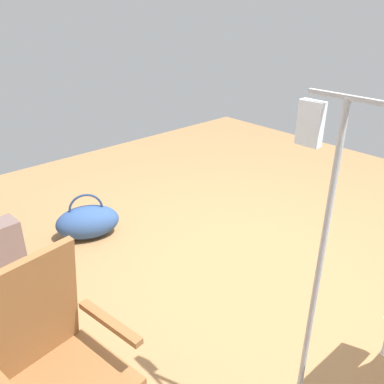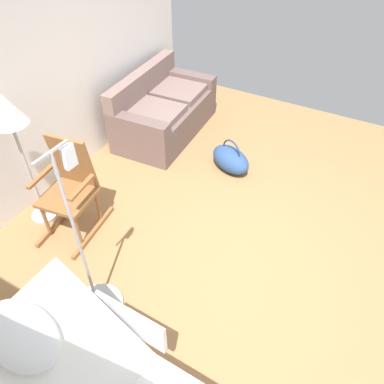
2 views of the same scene
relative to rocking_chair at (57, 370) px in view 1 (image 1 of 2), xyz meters
name	(u,v)px [view 1 (image 1 of 2)]	position (x,y,z in m)	size (l,w,h in m)	color
ground_plane	(243,262)	(0.44, -1.76, -0.50)	(6.46, 6.46, 0.00)	#9E7247
rocking_chair	(57,370)	(0.00, 0.00, 0.00)	(0.82, 0.57, 1.05)	brown
duffel_bag	(88,222)	(1.65, -1.02, -0.35)	(0.51, 0.64, 0.43)	#2D4C84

